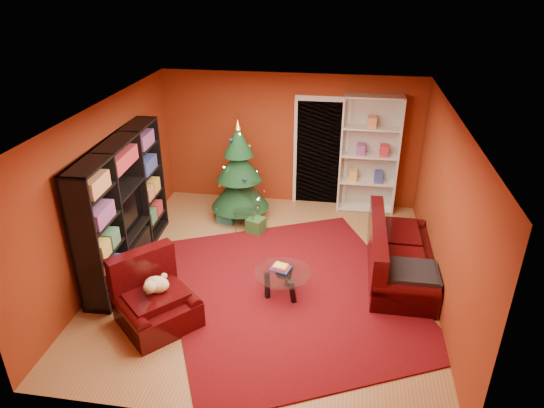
% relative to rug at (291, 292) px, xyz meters
% --- Properties ---
extents(floor, '(5.00, 5.50, 0.05)m').
position_rel_rug_xyz_m(floor, '(-0.41, 0.39, -0.04)').
color(floor, '#9E7244').
rests_on(floor, ground).
extents(ceiling, '(5.00, 5.50, 0.05)m').
position_rel_rug_xyz_m(ceiling, '(-0.41, 0.39, 2.61)').
color(ceiling, silver).
rests_on(ceiling, wall_back).
extents(wall_back, '(5.00, 0.05, 2.60)m').
position_rel_rug_xyz_m(wall_back, '(-0.41, 3.17, 1.29)').
color(wall_back, '#933519').
rests_on(wall_back, ground).
extents(wall_left, '(0.05, 5.50, 2.60)m').
position_rel_rug_xyz_m(wall_left, '(-2.93, 0.39, 1.29)').
color(wall_left, '#933519').
rests_on(wall_left, ground).
extents(wall_right, '(0.05, 5.50, 2.60)m').
position_rel_rug_xyz_m(wall_right, '(2.12, 0.39, 1.29)').
color(wall_right, '#933519').
rests_on(wall_right, ground).
extents(doorway, '(1.06, 0.60, 2.16)m').
position_rel_rug_xyz_m(doorway, '(0.19, 3.12, 1.04)').
color(doorway, black).
rests_on(doorway, floor).
extents(rug, '(4.69, 4.97, 0.02)m').
position_rel_rug_xyz_m(rug, '(0.00, 0.00, 0.00)').
color(rug, '#640C12').
rests_on(rug, floor).
extents(media_unit, '(0.53, 2.71, 2.06)m').
position_rel_rug_xyz_m(media_unit, '(-2.68, 0.43, 1.02)').
color(media_unit, black).
rests_on(media_unit, floor).
extents(christmas_tree, '(1.18, 1.18, 1.95)m').
position_rel_rug_xyz_m(christmas_tree, '(-1.25, 2.24, 0.93)').
color(christmas_tree, '#10371B').
rests_on(christmas_tree, floor).
extents(gift_box_teal, '(0.35, 0.35, 0.31)m').
position_rel_rug_xyz_m(gift_box_teal, '(-1.47, 2.04, 0.14)').
color(gift_box_teal, '#236F6E').
rests_on(gift_box_teal, floor).
extents(gift_box_green, '(0.36, 0.36, 0.28)m').
position_rel_rug_xyz_m(gift_box_green, '(-0.84, 1.70, 0.13)').
color(gift_box_green, '#2A6B2D').
rests_on(gift_box_green, floor).
extents(gift_box_red, '(0.28, 0.28, 0.22)m').
position_rel_rug_xyz_m(gift_box_red, '(-1.48, 2.98, 0.10)').
color(gift_box_red, maroon).
rests_on(gift_box_red, floor).
extents(white_bookshelf, '(1.08, 0.39, 2.34)m').
position_rel_rug_xyz_m(white_bookshelf, '(1.12, 2.96, 1.13)').
color(white_bookshelf, white).
rests_on(white_bookshelf, floor).
extents(armchair, '(1.42, 1.42, 0.79)m').
position_rel_rug_xyz_m(armchair, '(-1.69, -0.96, 0.38)').
color(armchair, black).
rests_on(armchair, rug).
extents(dog, '(0.49, 0.50, 0.26)m').
position_rel_rug_xyz_m(dog, '(-1.69, -0.89, 0.57)').
color(dog, beige).
rests_on(dog, armchair).
extents(sofa, '(0.94, 2.08, 0.89)m').
position_rel_rug_xyz_m(sofa, '(1.61, 0.70, 0.43)').
color(sofa, black).
rests_on(sofa, rug).
extents(coffee_table, '(1.01, 1.01, 0.51)m').
position_rel_rug_xyz_m(coffee_table, '(-0.11, -0.10, 0.20)').
color(coffee_table, gray).
rests_on(coffee_table, rug).
extents(acrylic_chair, '(0.45, 0.48, 0.79)m').
position_rel_rug_xyz_m(acrylic_chair, '(-1.03, 1.81, 0.38)').
color(acrylic_chair, '#66605B').
rests_on(acrylic_chair, rug).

